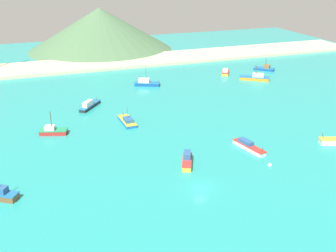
# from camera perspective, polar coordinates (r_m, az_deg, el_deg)

# --- Properties ---
(ground) EXTENTS (260.00, 280.00, 0.50)m
(ground) POSITION_cam_1_polar(r_m,az_deg,el_deg) (107.07, -2.06, -0.94)
(ground) COLOR teal
(fishing_boat_0) EXTENTS (7.40, 4.77, 6.20)m
(fishing_boat_0) POSITION_cam_1_polar(r_m,az_deg,el_deg) (109.38, -15.61, -0.65)
(fishing_boat_0) COLOR red
(fishing_boat_0) RESTS_ON ground
(fishing_boat_1) EXTENTS (4.88, 7.55, 2.57)m
(fishing_boat_1) POSITION_cam_1_polar(r_m,az_deg,el_deg) (90.19, 2.65, -4.74)
(fishing_boat_1) COLOR gold
(fishing_boat_1) RESTS_ON ground
(fishing_boat_6) EXTENTS (10.72, 8.55, 5.39)m
(fishing_boat_6) POSITION_cam_1_polar(r_m,az_deg,el_deg) (156.70, 11.94, 6.56)
(fishing_boat_6) COLOR orange
(fishing_boat_6) RESTS_ON ground
(fishing_boat_7) EXTENTS (3.98, 9.86, 2.16)m
(fishing_boat_7) POSITION_cam_1_polar(r_m,az_deg,el_deg) (98.88, 11.04, -2.75)
(fishing_boat_7) COLOR silver
(fishing_boat_7) RESTS_ON ground
(fishing_boat_9) EXTENTS (7.82, 9.26, 2.44)m
(fishing_boat_9) POSITION_cam_1_polar(r_m,az_deg,el_deg) (126.10, -10.80, 2.84)
(fishing_boat_9) COLOR #232328
(fishing_boat_9) RESTS_ON ground
(fishing_boat_10) EXTENTS (3.21, 9.20, 4.52)m
(fishing_boat_10) POSITION_cam_1_polar(r_m,az_deg,el_deg) (112.79, -5.62, 0.69)
(fishing_boat_10) COLOR #1E5BA8
(fishing_boat_10) RESTS_ON ground
(fishing_boat_11) EXTENTS (5.77, 7.37, 2.32)m
(fishing_boat_11) POSITION_cam_1_polar(r_m,az_deg,el_deg) (162.70, 7.91, 7.38)
(fishing_boat_11) COLOR gold
(fishing_boat_11) RESTS_ON ground
(fishing_boat_12) EXTENTS (9.31, 6.55, 6.86)m
(fishing_boat_12) POSITION_cam_1_polar(r_m,az_deg,el_deg) (146.78, -3.02, 5.97)
(fishing_boat_12) COLOR #14478C
(fishing_boat_12) RESTS_ON ground
(fishing_boat_13) EXTENTS (7.94, 7.80, 4.93)m
(fishing_boat_13) POSITION_cam_1_polar(r_m,az_deg,el_deg) (171.94, 13.20, 7.77)
(fishing_boat_13) COLOR #14478C
(fishing_boat_13) RESTS_ON ground
(buoy_0) EXTENTS (0.89, 0.89, 0.89)m
(buoy_0) POSITION_cam_1_polar(r_m,az_deg,el_deg) (92.41, 13.86, -5.27)
(buoy_0) COLOR silver
(buoy_0) RESTS_ON ground
(beach_strip) EXTENTS (247.00, 22.78, 1.20)m
(beach_strip) POSITION_cam_1_polar(r_m,az_deg,el_deg) (178.19, -9.80, 8.46)
(beach_strip) COLOR #C6B793
(beach_strip) RESTS_ON ground
(hill_central) EXTENTS (69.62, 69.62, 20.12)m
(hill_central) POSITION_cam_1_polar(r_m,az_deg,el_deg) (208.31, -9.36, 13.09)
(hill_central) COLOR #476B47
(hill_central) RESTS_ON ground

